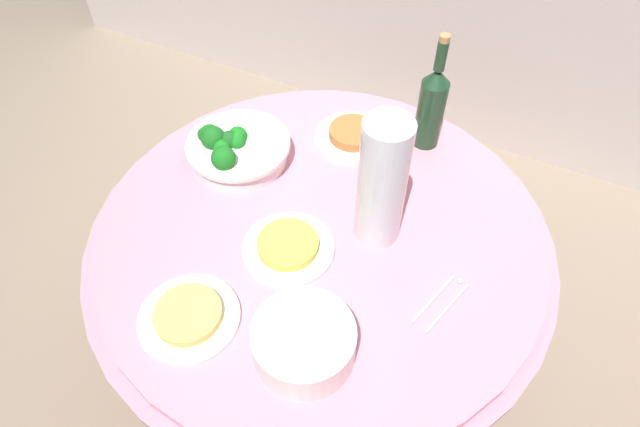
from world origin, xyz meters
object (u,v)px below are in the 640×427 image
Objects in this scene: wine_bottle at (432,105)px; food_plate_fried_egg at (288,247)px; label_placard_front at (394,168)px; broccoli_bowl at (235,149)px; food_plate_peanuts at (353,135)px; plate_stack at (304,343)px; decorative_fruit_vase at (381,190)px; serving_tongs at (442,301)px; food_plate_noodles at (189,316)px.

food_plate_fried_egg is (-0.17, -0.51, -0.12)m from wine_bottle.
food_plate_fried_egg is at bearing -111.47° from label_placard_front.
broccoli_bowl is 5.09× the size of label_placard_front.
broccoli_bowl is at bearing -139.11° from food_plate_peanuts.
broccoli_bowl is 0.83× the size of wine_bottle.
plate_stack is at bearing -90.83° from wine_bottle.
decorative_fruit_vase is 0.26m from food_plate_fried_egg.
broccoli_bowl reaches higher than food_plate_fried_egg.
food_plate_fried_egg is 4.00× the size of label_placard_front.
broccoli_bowl is 0.67m from serving_tongs.
plate_stack is at bearing -87.80° from label_placard_front.
plate_stack reaches higher than serving_tongs.
label_placard_front reaches higher than food_plate_fried_egg.
decorative_fruit_vase is at bearing -8.20° from broccoli_bowl.
serving_tongs is at bearing -45.71° from food_plate_peanuts.
wine_bottle is at bearing 34.38° from broccoli_bowl.
wine_bottle is 0.54m from serving_tongs.
food_plate_noodles is (-0.10, -0.26, -0.00)m from food_plate_fried_egg.
plate_stack is 0.62× the size of decorative_fruit_vase.
plate_stack is at bearing -44.91° from broccoli_bowl.
decorative_fruit_vase is 1.55× the size of food_plate_noodles.
food_plate_fried_egg is at bearing 68.23° from food_plate_noodles.
decorative_fruit_vase is 6.18× the size of label_placard_front.
label_placard_front is at bearing 68.40° from food_plate_noodles.
label_placard_front is at bearing 127.00° from serving_tongs.
decorative_fruit_vase is 0.23m from label_placard_front.
food_plate_peanuts is at bearing 40.89° from broccoli_bowl.
plate_stack is 0.26m from food_plate_noodles.
wine_bottle is 0.36m from decorative_fruit_vase.
wine_bottle reaches higher than food_plate_fried_egg.
broccoli_bowl is 0.43m from label_placard_front.
plate_stack is at bearing -91.66° from decorative_fruit_vase.
wine_bottle is at bearing 23.72° from food_plate_peanuts.
plate_stack is 0.95× the size of food_plate_noodles.
label_placard_front is (-0.02, 0.56, -0.01)m from plate_stack.
wine_bottle is at bearing 70.69° from food_plate_noodles.
plate_stack reaches higher than food_plate_fried_egg.
decorative_fruit_vase reaches higher than label_placard_front.
food_plate_noodles is 0.64m from label_placard_front.
plate_stack is 0.73m from wine_bottle.
label_placard_front reaches higher than serving_tongs.
food_plate_peanuts is (-0.19, -0.08, -0.11)m from wine_bottle.
plate_stack is at bearing -54.57° from food_plate_fried_egg.
food_plate_peanuts is 4.00× the size of label_placard_front.
wine_bottle is 2.02× the size of serving_tongs.
food_plate_noodles is 1.00× the size of food_plate_peanuts.
food_plate_noodles is at bearing -111.60° from label_placard_front.
serving_tongs is at bearing -53.00° from label_placard_front.
wine_bottle reaches higher than food_plate_peanuts.
serving_tongs is at bearing 3.50° from food_plate_fried_egg.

